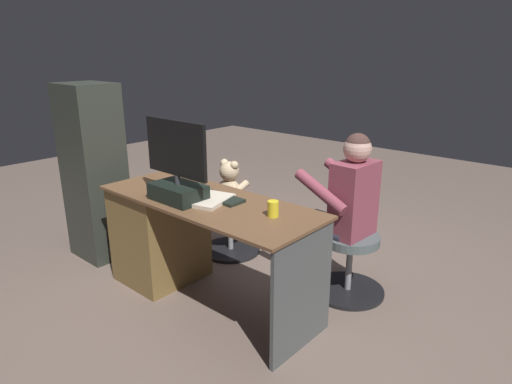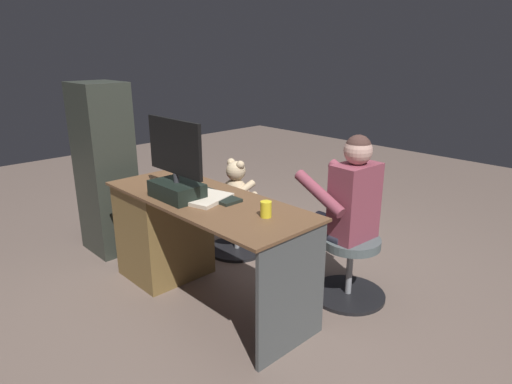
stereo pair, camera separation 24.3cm
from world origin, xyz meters
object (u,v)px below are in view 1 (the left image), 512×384
desk (168,232)px  person (343,201)px  office_chair_teddy (230,225)px  teddy_bear (231,183)px  tv_remote (172,187)px  keyboard (215,196)px  cup (273,209)px  computer_mouse (184,186)px  visitor_chair (349,261)px  monitor (177,176)px

desk → person: bearing=-144.3°
office_chair_teddy → teddy_bear: (0.00, -0.01, 0.37)m
tv_remote → person: person is taller
tv_remote → keyboard: bearing=-157.2°
desk → cup: cup is taller
person → keyboard: bearing=49.9°
cup → person: (-0.06, -0.67, -0.11)m
computer_mouse → visitor_chair: computer_mouse is taller
tv_remote → teddy_bear: 0.67m
computer_mouse → tv_remote: bearing=36.4°
office_chair_teddy → person: person is taller
cup → tv_remote: (0.88, 0.04, -0.04)m
cup → monitor: bearing=15.4°
visitor_chair → tv_remote: bearing=35.0°
cup → teddy_bear: cup is taller
office_chair_teddy → teddy_bear: 0.37m
tv_remote → visitor_chair: size_ratio=0.29×
desk → keyboard: (-0.45, -0.06, 0.36)m
office_chair_teddy → visitor_chair: size_ratio=0.97×
computer_mouse → tv_remote: computer_mouse is taller
teddy_bear → visitor_chair: (-1.10, -0.06, -0.36)m
monitor → tv_remote: size_ratio=3.57×
desk → tv_remote: bearing=-171.0°
keyboard → tv_remote: keyboard is taller
keyboard → person: person is taller
tv_remote → person: 1.18m
cup → desk: bearing=2.8°
tv_remote → person: size_ratio=0.13×
desk → computer_mouse: computer_mouse is taller
tv_remote → desk: bearing=24.8°
monitor → teddy_bear: size_ratio=1.48×
cup → teddy_bear: size_ratio=0.26×
keyboard → office_chair_teddy: keyboard is taller
keyboard → computer_mouse: (0.31, -0.00, 0.01)m
visitor_chair → cup: bearing=78.0°
keyboard → cup: size_ratio=4.50×
person → visitor_chair: bearing=-176.3°
desk → tv_remote: (-0.06, -0.01, 0.36)m
cup → visitor_chair: cup is taller
keyboard → office_chair_teddy: bearing=-52.4°
visitor_chair → monitor: bearing=47.6°
keyboard → person: 0.87m
desk → monitor: monitor is taller
computer_mouse → visitor_chair: 1.27m
monitor → office_chair_teddy: size_ratio=1.08×
keyboard → visitor_chair: keyboard is taller
desk → keyboard: 0.57m
monitor → person: monitor is taller
computer_mouse → cup: bearing=179.0°
monitor → cup: size_ratio=5.73×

